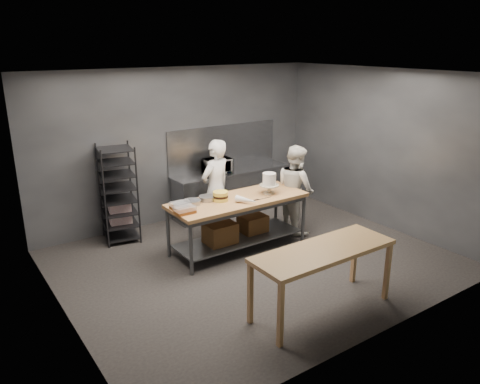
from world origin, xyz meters
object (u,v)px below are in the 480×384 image
object	(u,v)px
work_table	(237,218)
frosted_cake_stand	(269,181)
chef_right	(295,189)
layer_cake	(220,196)
speed_rack	(119,195)
microwave	(217,166)
near_counter	(323,255)
chef_behind	(216,189)

from	to	relation	value
work_table	frosted_cake_stand	size ratio (longest dim) A/B	6.52
chef_right	layer_cake	world-z (taller)	chef_right
speed_rack	chef_right	distance (m)	3.22
frosted_cake_stand	microwave	bearing A→B (deg)	89.90
work_table	near_counter	xyz separation A→B (m)	(-0.17, -2.25, 0.24)
near_counter	chef_behind	bearing A→B (deg)	86.17
speed_rack	work_table	bearing A→B (deg)	-45.92
near_counter	frosted_cake_stand	size ratio (longest dim) A/B	5.43
near_counter	speed_rack	world-z (taller)	speed_rack
frosted_cake_stand	layer_cake	world-z (taller)	frosted_cake_stand
chef_right	microwave	world-z (taller)	chef_right
chef_behind	microwave	size ratio (longest dim) A/B	3.34
chef_right	frosted_cake_stand	world-z (taller)	chef_right
frosted_cake_stand	near_counter	bearing A→B (deg)	-110.22
microwave	frosted_cake_stand	size ratio (longest dim) A/B	1.47
chef_right	microwave	distance (m)	1.73
work_table	layer_cake	distance (m)	0.52
microwave	work_table	bearing A→B (deg)	-111.18
chef_behind	layer_cake	size ratio (longest dim) A/B	7.16
work_table	chef_behind	size ratio (longest dim) A/B	1.33
work_table	speed_rack	size ratio (longest dim) A/B	1.37
frosted_cake_stand	layer_cake	size ratio (longest dim) A/B	1.46
chef_right	layer_cake	xyz separation A→B (m)	(-1.66, -0.02, 0.17)
speed_rack	layer_cake	world-z (taller)	speed_rack
chef_right	frosted_cake_stand	xyz separation A→B (m)	(-0.76, -0.17, 0.32)
near_counter	layer_cake	distance (m)	2.33
chef_behind	work_table	bearing A→B (deg)	72.36
work_table	chef_right	world-z (taller)	chef_right
near_counter	layer_cake	size ratio (longest dim) A/B	7.91
chef_behind	frosted_cake_stand	world-z (taller)	chef_behind
work_table	near_counter	bearing A→B (deg)	-94.43
chef_behind	layer_cake	bearing A→B (deg)	49.10
speed_rack	chef_behind	size ratio (longest dim) A/B	0.97
speed_rack	chef_right	size ratio (longest dim) A/B	1.06
chef_right	work_table	bearing A→B (deg)	101.95
microwave	near_counter	bearing A→B (deg)	-101.71
speed_rack	chef_behind	world-z (taller)	chef_behind
chef_right	layer_cake	distance (m)	1.67
near_counter	chef_right	world-z (taller)	chef_right
microwave	layer_cake	size ratio (longest dim) A/B	2.14
microwave	frosted_cake_stand	xyz separation A→B (m)	(-0.00, -1.70, 0.10)
chef_behind	chef_right	size ratio (longest dim) A/B	1.10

